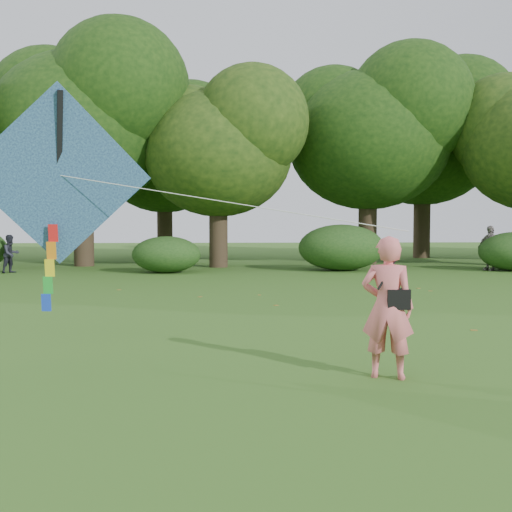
{
  "coord_description": "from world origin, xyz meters",
  "views": [
    {
      "loc": [
        -1.76,
        -7.89,
        2.06
      ],
      "look_at": [
        -1.27,
        2.0,
        1.5
      ],
      "focal_mm": 45.0,
      "sensor_mm": 36.0,
      "label": 1
    }
  ],
  "objects_px": {
    "man_kite_flyer": "(388,307)",
    "bystander_right": "(490,248)",
    "flying_kite": "(59,178)",
    "bystander_left": "(11,254)"
  },
  "relations": [
    {
      "from": "man_kite_flyer",
      "to": "bystander_right",
      "type": "relative_size",
      "value": 1.01
    },
    {
      "from": "bystander_right",
      "to": "flying_kite",
      "type": "xyz_separation_m",
      "value": [
        -13.24,
        -15.86,
        1.77
      ]
    },
    {
      "from": "bystander_left",
      "to": "bystander_right",
      "type": "xyz_separation_m",
      "value": [
        19.06,
        0.3,
        0.17
      ]
    },
    {
      "from": "bystander_left",
      "to": "flying_kite",
      "type": "height_order",
      "value": "flying_kite"
    },
    {
      "from": "bystander_right",
      "to": "flying_kite",
      "type": "distance_m",
      "value": 20.74
    },
    {
      "from": "bystander_right",
      "to": "man_kite_flyer",
      "type": "bearing_deg",
      "value": -61.94
    },
    {
      "from": "bystander_left",
      "to": "flying_kite",
      "type": "distance_m",
      "value": 16.72
    },
    {
      "from": "man_kite_flyer",
      "to": "flying_kite",
      "type": "xyz_separation_m",
      "value": [
        -4.55,
        1.48,
        1.75
      ]
    },
    {
      "from": "man_kite_flyer",
      "to": "bystander_left",
      "type": "relative_size",
      "value": 1.25
    },
    {
      "from": "man_kite_flyer",
      "to": "bystander_left",
      "type": "bearing_deg",
      "value": -38.89
    }
  ]
}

